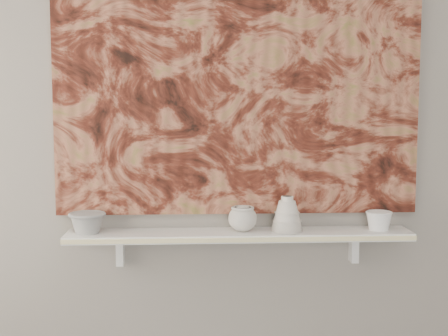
{
  "coord_description": "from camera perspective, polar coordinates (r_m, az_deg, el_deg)",
  "views": [
    {
      "loc": [
        -0.19,
        -0.98,
        1.46
      ],
      "look_at": [
        -0.06,
        1.49,
        1.19
      ],
      "focal_mm": 50.0,
      "sensor_mm": 36.0,
      "label": 1
    }
  ],
  "objects": [
    {
      "name": "shelf_stripe",
      "position": [
        2.46,
        1.57,
        -6.6
      ],
      "size": [
        1.4,
        0.01,
        0.02
      ],
      "primitive_type": "cube",
      "color": "beige",
      "rests_on": "shelf"
    },
    {
      "name": "bracket_left",
      "position": [
        2.64,
        -9.47,
        -7.47
      ],
      "size": [
        0.03,
        0.06,
        0.12
      ],
      "primitive_type": "cube",
      "color": "white",
      "rests_on": "wall_back"
    },
    {
      "name": "painting",
      "position": [
        2.57,
        1.31,
        7.99
      ],
      "size": [
        1.5,
        0.02,
        1.1
      ],
      "primitive_type": "cube",
      "color": "#5B2317",
      "rests_on": "wall_back"
    },
    {
      "name": "bell_vessel",
      "position": [
        2.55,
        5.78,
        -4.16
      ],
      "size": [
        0.14,
        0.14,
        0.14
      ],
      "primitive_type": null,
      "rotation": [
        0.0,
        0.0,
        -0.04
      ],
      "color": "beige",
      "rests_on": "shelf"
    },
    {
      "name": "bowl_white",
      "position": [
        2.64,
        13.98,
        -4.68
      ],
      "size": [
        0.11,
        0.11,
        0.08
      ],
      "primitive_type": null,
      "rotation": [
        0.0,
        0.0,
        -0.04
      ],
      "color": "white",
      "rests_on": "shelf"
    },
    {
      "name": "shelf",
      "position": [
        2.55,
        1.41,
        -6.14
      ],
      "size": [
        1.4,
        0.18,
        0.03
      ],
      "primitive_type": "cube",
      "color": "white",
      "rests_on": "wall_back"
    },
    {
      "name": "bracket_right",
      "position": [
        2.71,
        11.77,
        -7.16
      ],
      "size": [
        0.03,
        0.06,
        0.12
      ],
      "primitive_type": "cube",
      "color": "white",
      "rests_on": "wall_back"
    },
    {
      "name": "house_motif",
      "position": [
        2.64,
        11.09,
        1.14
      ],
      "size": [
        0.09,
        0.0,
        0.08
      ],
      "primitive_type": "cube",
      "color": "black",
      "rests_on": "painting"
    },
    {
      "name": "bowl_grey",
      "position": [
        2.56,
        -12.39,
        -4.89
      ],
      "size": [
        0.2,
        0.2,
        0.09
      ],
      "primitive_type": null,
      "rotation": [
        0.0,
        0.0,
        -0.42
      ],
      "color": "gray",
      "rests_on": "shelf"
    },
    {
      "name": "wall_back",
      "position": [
        2.59,
        1.27,
        3.77
      ],
      "size": [
        3.6,
        0.0,
        3.6
      ],
      "primitive_type": "plane",
      "rotation": [
        1.57,
        0.0,
        0.0
      ],
      "color": "gray",
      "rests_on": "floor"
    },
    {
      "name": "cup_cream",
      "position": [
        2.54,
        1.71,
        -4.64
      ],
      "size": [
        0.15,
        0.15,
        0.11
      ],
      "primitive_type": null,
      "rotation": [
        0.0,
        0.0,
        -0.3
      ],
      "color": "beige",
      "rests_on": "shelf"
    }
  ]
}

